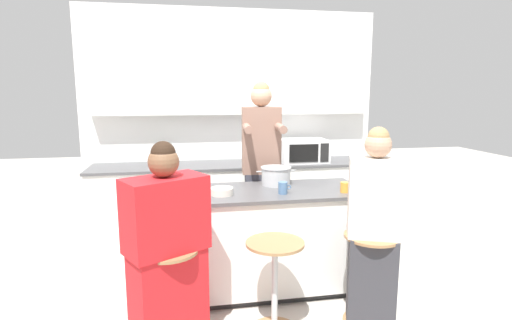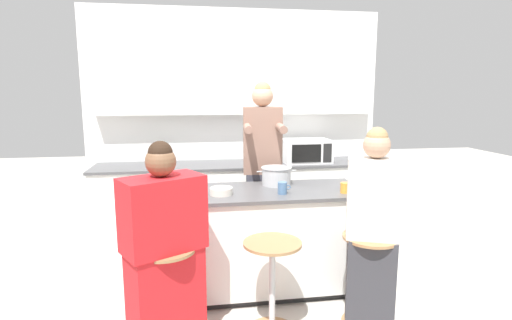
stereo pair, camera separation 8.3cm
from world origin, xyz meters
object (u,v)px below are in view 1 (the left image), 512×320
object	(u,v)px
person_seated_near	(373,237)
fruit_bowl	(176,187)
bar_stool_center	(275,281)
potted_plant	(158,156)
person_wrapped_blanket	(167,254)
coffee_cup_near	(283,188)
bar_stool_leftmost	(169,290)
banana_bunch	(168,197)
cooking_pot	(276,176)
person_cooking	(261,174)
microwave	(303,151)
coffee_cup_far	(345,187)
bar_stool_rightmost	(371,272)
kitchen_island	(257,240)

from	to	relation	value
person_seated_near	fruit_bowl	world-z (taller)	person_seated_near
bar_stool_center	potted_plant	distance (m)	2.29
person_wrapped_blanket	person_seated_near	size ratio (longest dim) A/B	0.95
coffee_cup_near	bar_stool_leftmost	bearing A→B (deg)	-150.39
coffee_cup_near	banana_bunch	distance (m)	0.92
cooking_pot	person_cooking	bearing A→B (deg)	100.11
person_seated_near	coffee_cup_near	size ratio (longest dim) A/B	13.66
bar_stool_center	person_wrapped_blanket	bearing A→B (deg)	-178.80
coffee_cup_near	potted_plant	world-z (taller)	potted_plant
bar_stool_leftmost	person_seated_near	bearing A→B (deg)	-0.68
banana_bunch	microwave	xyz separation A→B (m)	(1.53, 1.49, 0.10)
bar_stool_center	banana_bunch	world-z (taller)	banana_bunch
coffee_cup_far	person_cooking	bearing A→B (deg)	127.51
cooking_pot	bar_stool_leftmost	bearing A→B (deg)	-137.74
fruit_bowl	coffee_cup_near	world-z (taller)	coffee_cup_near
person_seated_near	fruit_bowl	bearing A→B (deg)	172.26
bar_stool_rightmost	bar_stool_center	bearing A→B (deg)	-179.72
bar_stool_rightmost	person_seated_near	world-z (taller)	person_seated_near
bar_stool_leftmost	bar_stool_rightmost	world-z (taller)	same
person_seated_near	cooking_pot	size ratio (longest dim) A/B	4.14
bar_stool_leftmost	coffee_cup_near	distance (m)	1.18
microwave	cooking_pot	bearing A→B (deg)	-117.70
coffee_cup_far	bar_stool_leftmost	bearing A→B (deg)	-161.73
bar_stool_center	coffee_cup_far	distance (m)	1.00
kitchen_island	potted_plant	distance (m)	1.71
person_cooking	person_wrapped_blanket	size ratio (longest dim) A/B	1.28
bar_stool_rightmost	person_seated_near	bearing A→B (deg)	-99.85
kitchen_island	microwave	xyz separation A→B (m)	(0.80, 1.32, 0.57)
kitchen_island	person_wrapped_blanket	xyz separation A→B (m)	(-0.73, -0.68, 0.21)
microwave	potted_plant	distance (m)	1.70
bar_stool_leftmost	person_seated_near	distance (m)	1.48
bar_stool_rightmost	potted_plant	xyz separation A→B (m)	(-1.62, 2.02, 0.60)
bar_stool_rightmost	potted_plant	world-z (taller)	potted_plant
person_seated_near	microwave	xyz separation A→B (m)	(0.08, 2.00, 0.34)
person_wrapped_blanket	cooking_pot	distance (m)	1.31
fruit_bowl	microwave	xyz separation A→B (m)	(1.48, 1.24, 0.09)
bar_stool_leftmost	potted_plant	bearing A→B (deg)	94.68
potted_plant	cooking_pot	bearing A→B (deg)	-47.04
coffee_cup_far	person_seated_near	bearing A→B (deg)	-87.23
coffee_cup_near	potted_plant	distance (m)	1.85
bar_stool_rightmost	person_cooking	bearing A→B (deg)	116.12
cooking_pot	coffee_cup_far	world-z (taller)	cooking_pot
cooking_pot	kitchen_island	bearing A→B (deg)	-138.30
bar_stool_leftmost	bar_stool_rightmost	bearing A→B (deg)	0.07
cooking_pot	microwave	xyz separation A→B (m)	(0.60, 1.14, 0.05)
person_cooking	bar_stool_leftmost	bearing A→B (deg)	-119.74
person_seated_near	coffee_cup_near	distance (m)	0.80
person_cooking	microwave	size ratio (longest dim) A/B	3.27
bar_stool_rightmost	person_wrapped_blanket	distance (m)	1.48
banana_bunch	person_cooking	bearing A→B (deg)	39.32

